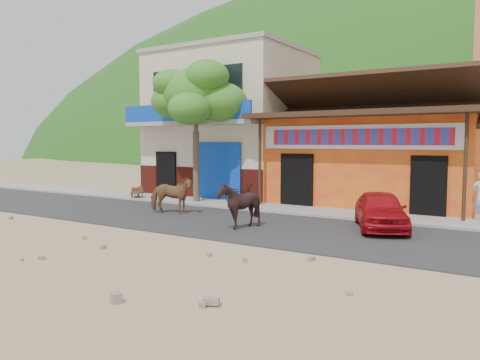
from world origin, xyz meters
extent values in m
plane|color=#9E825B|center=(0.00, 0.00, 0.00)|extent=(120.00, 120.00, 0.00)
cube|color=#28282B|center=(0.00, 2.50, 0.02)|extent=(60.00, 5.00, 0.04)
cube|color=gray|center=(0.00, 6.00, 0.06)|extent=(60.00, 2.00, 0.12)
cube|color=orange|center=(2.00, 10.00, 1.80)|extent=(8.00, 6.00, 3.60)
cube|color=beige|center=(-5.50, 10.00, 3.50)|extent=(7.00, 6.00, 7.00)
ellipsoid|color=#194C14|center=(0.00, 70.00, 12.00)|extent=(100.00, 40.00, 24.00)
imported|color=brown|center=(-3.55, 2.92, 0.73)|extent=(1.79, 1.39, 1.38)
imported|color=black|center=(0.15, 1.74, 0.75)|extent=(1.70, 1.64, 1.43)
imported|color=#A40B13|center=(3.79, 3.98, 0.62)|extent=(2.57, 3.64, 1.15)
imported|color=black|center=(-2.58, 6.16, 0.53)|extent=(1.57, 0.55, 0.82)
camera|label=1|loc=(7.66, -10.13, 2.67)|focal=35.00mm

